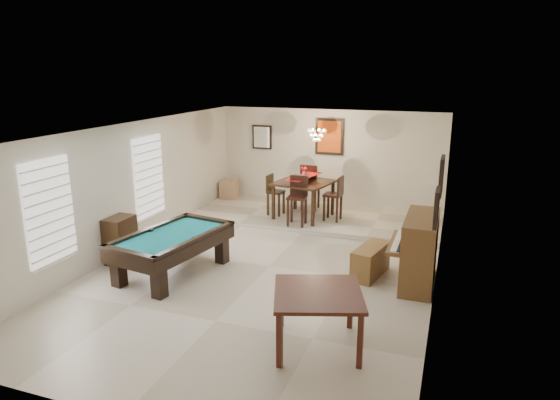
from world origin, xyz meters
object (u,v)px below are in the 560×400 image
Objects in this scene: dining_chair_north at (310,187)px; chandelier at (317,131)px; square_table at (318,319)px; dining_table at (304,197)px; corner_bench at (230,189)px; piano_bench at (370,261)px; pool_table at (173,254)px; dining_chair_south at (297,201)px; dining_chair_east at (333,198)px; flower_vase at (304,172)px; upright_piano at (411,250)px; apothecary_chest at (121,240)px; dining_chair_west at (276,195)px.

dining_chair_north is 1.59m from chandelier.
dining_table is at bearing 108.94° from square_table.
dining_chair_north is 2.17× the size of corner_bench.
dining_table reaches higher than piano_bench.
pool_table is 3.46m from dining_chair_south.
pool_table is 4.05m from dining_table.
piano_bench is 3.04m from dining_chair_east.
flower_vase is at bearing 0.00° from dining_table.
pool_table is at bearing -165.71° from upright_piano.
dining_chair_south is at bearing -42.40° from dining_chair_east.
apothecary_chest is 0.76× the size of dining_chair_north.
dining_chair_north reaches higher than upright_piano.
corner_bench is (-5.29, 3.89, -0.24)m from upright_piano.
piano_bench is at bearing 11.62° from apothecary_chest.
dining_table is 0.73m from dining_chair_east.
upright_piano is at bearing 40.69° from dining_chair_east.
flower_vase reaches higher than apothecary_chest.
dining_chair_south is 1.89× the size of chandelier.
dining_table reaches higher than square_table.
flower_vase is (-2.79, 2.78, 0.64)m from upright_piano.
dining_table is at bearing 55.03° from apothecary_chest.
upright_piano is at bearing 69.14° from square_table.
dining_table is at bearing 89.70° from dining_chair_south.
flower_vase reaches higher than piano_bench.
chandelier is (-2.57, 3.06, 1.59)m from upright_piano.
dining_chair_north is (2.51, 4.41, 0.26)m from apothecary_chest.
flower_vase is at bearing -86.69° from dining_chair_east.
dining_chair_west is 1.66× the size of chandelier.
pool_table is 1.51× the size of upright_piano.
flower_vase is (-1.83, 5.32, 0.85)m from square_table.
dining_chair_east is (1.43, 0.00, 0.04)m from dining_chair_west.
piano_bench is 0.92× the size of dining_chair_east.
dining_chair_west is at bearing -32.05° from corner_bench.
piano_bench is (-0.70, 0.08, -0.33)m from upright_piano.
apothecary_chest is at bearing -38.02° from dining_chair_east.
square_table is 2.12× the size of corner_bench.
upright_piano is at bearing -44.85° from dining_table.
apothecary_chest is 0.79× the size of dining_chair_south.
pool_table is 3.68× the size of chandelier.
flower_vase is at bearing 93.09° from dining_chair_north.
upright_piano is at bearing -6.30° from piano_bench.
apothecary_chest is (-4.65, -0.96, 0.17)m from piano_bench.
upright_piano is (0.97, 2.54, 0.21)m from square_table.
dining_chair_east reaches higher than pool_table.
apothecary_chest is 1.65× the size of corner_bench.
dining_chair_east is at bearing -19.13° from corner_bench.
square_table reaches higher than pool_table.
piano_bench is 0.83× the size of dining_chair_north.
square_table is 1.17× the size of piano_bench.
dining_chair_west is 1.83× the size of corner_bench.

